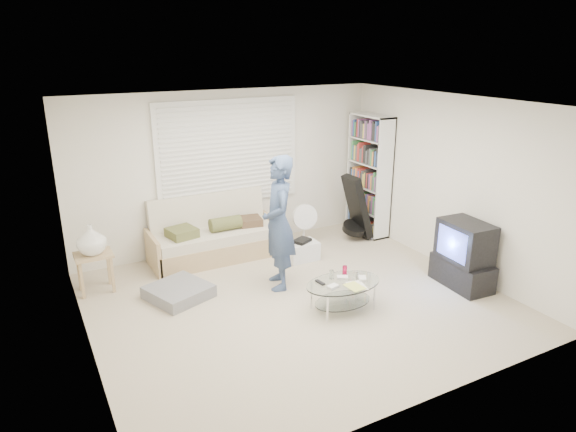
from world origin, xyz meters
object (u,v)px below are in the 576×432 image
futon_sofa (214,238)px  bookshelf (369,175)px  tv_unit (464,255)px  coffee_table (343,287)px

futon_sofa → bookshelf: 2.84m
bookshelf → tv_unit: 2.40m
futon_sofa → tv_unit: (2.62, -2.51, 0.13)m
futon_sofa → tv_unit: size_ratio=2.16×
futon_sofa → bookshelf: bearing=-3.9°
tv_unit → coffee_table: 1.82m
futon_sofa → bookshelf: bookshelf is taller
tv_unit → bookshelf: bearing=86.9°
bookshelf → tv_unit: bearing=-93.1°
bookshelf → coffee_table: bookshelf is taller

